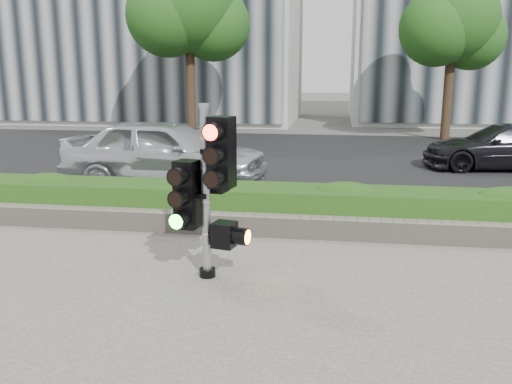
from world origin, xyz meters
TOP-DOWN VIEW (x-y plane):
  - ground at (0.00, 0.00)m, footprint 120.00×120.00m
  - sidewalk at (0.00, -2.50)m, footprint 16.00×11.00m
  - road at (0.00, 10.00)m, footprint 60.00×13.00m
  - curb at (0.00, 3.15)m, footprint 60.00×0.25m
  - stone_wall at (0.00, 1.90)m, footprint 12.00×0.32m
  - hedge at (0.00, 2.55)m, footprint 12.00×1.00m
  - tree_left at (-4.52, 14.56)m, footprint 4.61×4.03m
  - tree_right at (5.48, 15.55)m, footprint 4.10×3.58m
  - traffic_signal at (-0.30, -0.03)m, footprint 0.83×0.66m
  - car_silver at (-2.63, 5.34)m, footprint 4.87×2.16m
  - car_dark at (5.89, 9.10)m, footprint 4.45×2.14m

SIDE VIEW (x-z plane):
  - ground at x=0.00m, z-range 0.00..0.00m
  - road at x=0.00m, z-range 0.00..0.02m
  - sidewalk at x=0.00m, z-range 0.00..0.03m
  - curb at x=0.00m, z-range 0.00..0.12m
  - stone_wall at x=0.00m, z-range 0.03..0.37m
  - hedge at x=0.00m, z-range 0.03..0.71m
  - car_dark at x=5.89m, z-range 0.02..1.27m
  - car_silver at x=-2.63m, z-range 0.02..1.65m
  - traffic_signal at x=-0.30m, z-range 0.15..2.44m
  - tree_right at x=5.48m, z-range 1.22..7.75m
  - tree_left at x=-4.52m, z-range 1.37..8.72m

